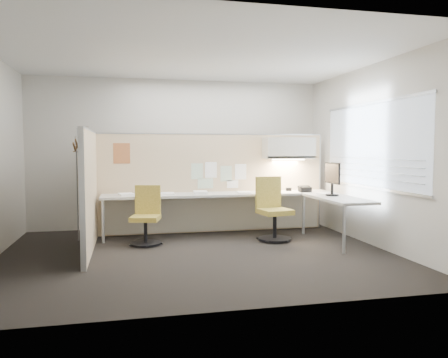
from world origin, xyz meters
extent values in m
cube|color=black|center=(0.00, 0.00, -0.01)|extent=(5.50, 4.50, 0.01)
cube|color=white|center=(0.00, 0.00, 2.80)|extent=(5.50, 4.50, 0.01)
cube|color=beige|center=(0.00, 2.25, 1.40)|extent=(5.50, 0.02, 2.80)
cube|color=beige|center=(0.00, -2.25, 1.40)|extent=(5.50, 0.02, 2.80)
cube|color=beige|center=(2.75, 0.00, 1.40)|extent=(0.02, 4.50, 2.80)
cube|color=#ADB9C9|center=(2.73, 0.00, 1.55)|extent=(0.01, 2.80, 1.30)
cube|color=#D1B691|center=(0.55, 1.60, 0.88)|extent=(4.10, 0.06, 1.75)
cube|color=#D1B691|center=(-1.50, 0.50, 0.88)|extent=(0.06, 2.20, 1.75)
cube|color=beige|center=(0.60, 1.27, 0.71)|extent=(4.00, 0.60, 0.04)
cube|color=beige|center=(2.30, 0.23, 0.71)|extent=(0.60, 1.47, 0.04)
cube|color=beige|center=(0.60, 1.54, 0.34)|extent=(3.90, 0.02, 0.64)
cylinder|color=#A5A8AA|center=(-1.35, 1.02, 0.34)|extent=(0.05, 0.05, 0.69)
cylinder|color=#A5A8AA|center=(2.05, -0.45, 0.34)|extent=(0.05, 0.05, 0.69)
cylinder|color=#A5A8AA|center=(2.05, 1.02, 0.34)|extent=(0.05, 0.05, 0.69)
cube|color=beige|center=(1.90, 1.39, 1.51)|extent=(0.90, 0.36, 0.38)
cube|color=#FFEABF|center=(1.90, 1.39, 1.30)|extent=(0.60, 0.06, 0.02)
cube|color=#8CBF8C|center=(0.25, 1.57, 1.10)|extent=(0.21, 0.00, 0.28)
cube|color=white|center=(0.50, 1.57, 1.12)|extent=(0.21, 0.00, 0.28)
cube|color=#8CBF8C|center=(0.78, 1.57, 1.05)|extent=(0.21, 0.00, 0.28)
cube|color=white|center=(1.05, 1.57, 1.08)|extent=(0.21, 0.00, 0.28)
cube|color=#8CBF8C|center=(0.40, 1.57, 0.88)|extent=(0.28, 0.00, 0.18)
cube|color=white|center=(0.90, 1.57, 0.86)|extent=(0.21, 0.00, 0.14)
cube|color=orange|center=(-1.05, 1.57, 1.42)|extent=(0.28, 0.00, 0.35)
cylinder|color=black|center=(-0.70, 0.73, 0.03)|extent=(0.48, 0.48, 0.03)
cylinder|color=black|center=(-0.70, 0.73, 0.21)|extent=(0.06, 0.06, 0.37)
cube|color=gold|center=(-0.70, 0.73, 0.42)|extent=(0.51, 0.51, 0.07)
cube|color=gold|center=(-0.65, 0.92, 0.69)|extent=(0.41, 0.15, 0.46)
cylinder|color=black|center=(1.38, 0.61, 0.03)|extent=(0.54, 0.54, 0.03)
cylinder|color=black|center=(1.38, 0.61, 0.24)|extent=(0.06, 0.06, 0.41)
cube|color=gold|center=(1.38, 0.61, 0.48)|extent=(0.55, 0.55, 0.08)
cube|color=gold|center=(1.34, 0.83, 0.78)|extent=(0.46, 0.14, 0.52)
cylinder|color=black|center=(2.30, 0.45, 0.75)|extent=(0.21, 0.21, 0.02)
cylinder|color=black|center=(2.30, 0.45, 0.84)|extent=(0.04, 0.04, 0.19)
cube|color=black|center=(2.30, 0.45, 1.10)|extent=(0.04, 0.51, 0.34)
cube|color=black|center=(2.30, 0.45, 1.10)|extent=(0.01, 0.47, 0.30)
cube|color=black|center=(2.12, 1.14, 0.78)|extent=(0.21, 0.21, 0.12)
cylinder|color=black|center=(2.03, 1.16, 0.81)|extent=(0.05, 0.17, 0.04)
cube|color=black|center=(1.64, 1.29, 0.76)|extent=(0.14, 0.06, 0.05)
cube|color=black|center=(1.90, 1.37, 0.76)|extent=(0.11, 0.09, 0.06)
cube|color=silver|center=(-1.50, -0.29, 1.77)|extent=(0.14, 0.02, 0.02)
cylinder|color=silver|center=(-1.57, -0.29, 1.69)|extent=(0.02, 0.02, 0.14)
cube|color=#AD7F4C|center=(-1.57, -0.29, 1.56)|extent=(0.02, 0.46, 0.12)
cube|color=#AD7F4C|center=(-1.60, -0.26, 1.52)|extent=(0.02, 0.46, 0.12)
cube|color=#92919B|center=(-1.58, -0.34, 0.91)|extent=(0.01, 0.07, 1.14)
cube|color=white|center=(-0.98, 1.24, 0.75)|extent=(0.29, 0.34, 0.03)
cube|color=white|center=(-0.30, 1.29, 0.74)|extent=(0.24, 0.31, 0.02)
cube|color=white|center=(0.25, 1.22, 0.75)|extent=(0.26, 0.32, 0.05)
cube|color=white|center=(1.02, 1.24, 0.74)|extent=(0.26, 0.32, 0.02)
cube|color=white|center=(1.49, 1.21, 0.74)|extent=(0.23, 0.30, 0.03)
cube|color=white|center=(2.32, 0.66, 0.74)|extent=(0.32, 0.36, 0.02)
camera|label=1|loc=(-0.96, -6.09, 1.50)|focal=35.00mm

